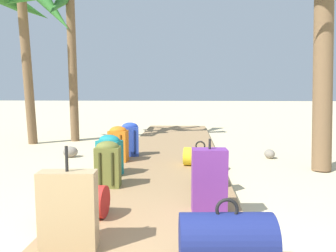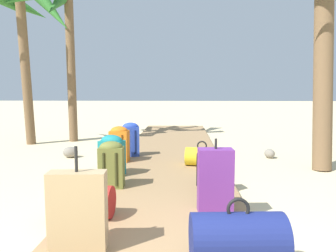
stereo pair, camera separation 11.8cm
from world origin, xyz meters
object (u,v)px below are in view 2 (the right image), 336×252
Objects in this scene: suitcase_purple at (215,180)px; palm_tree_near_left at (24,10)px; duffel_bag_yellow at (202,157)px; duffel_bag_navy at (238,239)px; backpack_olive at (111,163)px; backpack_teal at (112,154)px; backpack_black at (211,167)px; suitcase_tan at (78,211)px; duffel_bag_red at (83,201)px; backpack_orange at (119,143)px; backpack_blue at (131,138)px.

suitcase_purple is 0.20× the size of palm_tree_near_left.
duffel_bag_yellow is 3.07m from duffel_bag_navy.
duffel_bag_yellow is (1.20, 1.24, -0.16)m from backpack_olive.
duffel_bag_yellow is (1.32, 0.64, -0.16)m from backpack_teal.
duffel_bag_navy is (0.03, -1.88, -0.07)m from backpack_black.
suitcase_purple is (1.12, 0.87, 0.01)m from suitcase_tan.
backpack_olive is 1.00× the size of backpack_teal.
suitcase_purple reaches higher than duffel_bag_red.
backpack_olive reaches higher than duffel_bag_yellow.
backpack_orange is 3.63m from duffel_bag_navy.
duffel_bag_navy is (1.28, -1.83, -0.12)m from backpack_olive.
suitcase_purple reaches higher than backpack_teal.
backpack_teal is 1.04× the size of duffel_bag_yellow.
backpack_olive is 0.60m from backpack_teal.
suitcase_tan is at bearing -76.00° from duffel_bag_red.
duffel_bag_yellow is at bearing -30.31° from backpack_blue.
backpack_orange is 1.04× the size of backpack_teal.
duffel_bag_yellow is at bearing 60.36° from duffel_bag_red.
backpack_teal is 1.93m from suitcase_purple.
backpack_olive is 0.15× the size of palm_tree_near_left.
backpack_orange reaches higher than backpack_black.
backpack_olive is 1.73m from duffel_bag_yellow.
suitcase_tan is at bearing -87.47° from backpack_blue.
duffel_bag_yellow is at bearing 90.51° from suitcase_purple.
suitcase_purple reaches higher than backpack_black.
suitcase_tan reaches higher than duffel_bag_navy.
backpack_orange is at bearing 113.68° from duffel_bag_navy.
backpack_teal is (-0.05, 1.59, 0.15)m from duffel_bag_red.
backpack_blue is at bearing 114.80° from suitcase_purple.
duffel_bag_yellow is at bearing 45.82° from backpack_olive.
backpack_orange is 0.16× the size of palm_tree_near_left.
backpack_orange is 0.49m from backpack_blue.
duffel_bag_red is at bearing -171.25° from suitcase_purple.
duffel_bag_red is at bearing 148.25° from duffel_bag_navy.
duffel_bag_red is at bearing -141.52° from backpack_black.
backpack_orange reaches higher than backpack_olive.
duffel_bag_red is 2.97m from backpack_blue.
backpack_olive is 1.50m from backpack_orange.
backpack_blue is at bearing -30.51° from palm_tree_near_left.
duffel_bag_yellow is at bearing 69.22° from suitcase_tan.
duffel_bag_navy is at bearing -89.07° from backpack_black.
backpack_orange is 1.41m from duffel_bag_yellow.
duffel_bag_red is 1.01m from backpack_olive.
duffel_bag_navy is at bearing -88.57° from duffel_bag_yellow.
backpack_black is (1.25, 0.05, -0.04)m from backpack_olive.
backpack_black is at bearing -41.46° from palm_tree_near_left.
suitcase_tan is at bearing -84.52° from backpack_teal.
backpack_orange reaches higher than duffel_bag_navy.
duffel_bag_navy is at bearing -60.04° from backpack_teal.
backpack_black is 5.89m from palm_tree_near_left.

